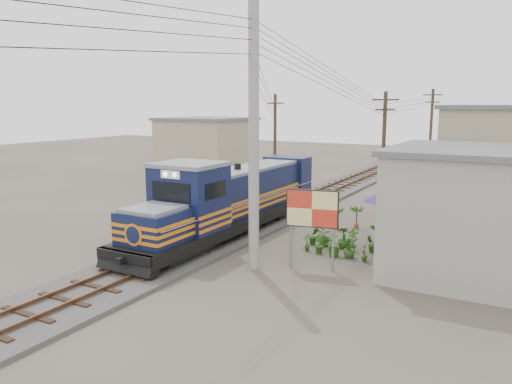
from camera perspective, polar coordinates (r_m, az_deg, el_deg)
The scene contains 16 objects.
ground at distance 21.67m, azimuth -7.75°, elevation -6.82°, with size 120.00×120.00×0.00m, color #473F35.
ballast at distance 30.00m, azimuth 3.74°, elevation -1.85°, with size 3.60×70.00×0.16m, color #595651.
track at distance 29.96m, azimuth 3.75°, elevation -1.52°, with size 1.15×70.00×0.12m.
locomotive at distance 24.15m, azimuth -2.76°, elevation -1.00°, with size 2.74×14.87×3.69m.
utility_pole_main at distance 18.45m, azimuth -0.26°, elevation 6.15°, with size 0.40×0.40×10.00m.
wooden_pole_mid at distance 31.69m, azimuth 14.37°, elevation 5.07°, with size 1.60×0.24×7.00m.
wooden_pole_far at distance 45.28m, azimuth 19.34°, elevation 6.54°, with size 1.60×0.24×7.50m.
wooden_pole_left at distance 38.83m, azimuth 2.19°, elevation 6.23°, with size 1.60×0.24×7.00m.
power_lines at distance 28.09m, azimuth 2.30°, elevation 12.71°, with size 9.65×19.00×3.30m.
shophouse_front at distance 19.96m, azimuth 25.56°, elevation -2.20°, with size 7.35×6.30×4.70m.
shophouse_back at distance 38.80m, azimuth 26.67°, elevation 2.84°, with size 6.30×6.30×4.20m.
shophouse_left at distance 39.75m, azimuth -5.61°, elevation 4.74°, with size 6.30×6.30×5.20m.
billboard at distance 18.95m, azimuth 6.44°, elevation -2.17°, with size 1.98×0.53×3.08m.
market_umbrella at distance 22.83m, azimuth 14.97°, elevation -0.40°, with size 2.73×2.73×2.56m.
vendor at distance 21.67m, azimuth 15.60°, elevation -4.69°, with size 0.64×0.42×1.77m, color black.
plant_nursery at distance 21.76m, azimuth 9.07°, elevation -5.58°, with size 3.16×2.15×0.99m.
Camera 1 is at (12.52, -16.55, 6.25)m, focal length 35.00 mm.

